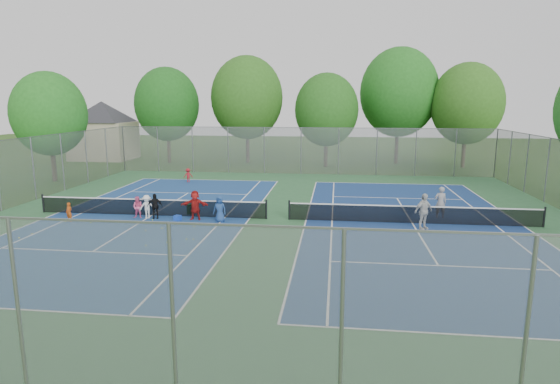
% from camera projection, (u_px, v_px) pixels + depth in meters
% --- Properties ---
extents(ground, '(120.00, 120.00, 0.00)m').
position_uv_depth(ground, '(278.00, 219.00, 24.93)').
color(ground, '#2A4D18').
rests_on(ground, ground).
extents(court_pad, '(32.00, 32.00, 0.01)m').
position_uv_depth(court_pad, '(278.00, 219.00, 24.93)').
color(court_pad, '#2E6138').
rests_on(court_pad, ground).
extents(court_left, '(10.97, 23.77, 0.01)m').
position_uv_depth(court_left, '(152.00, 215.00, 25.75)').
color(court_left, navy).
rests_on(court_left, court_pad).
extents(court_right, '(10.97, 23.77, 0.01)m').
position_uv_depth(court_right, '(412.00, 223.00, 24.10)').
color(court_right, navy).
rests_on(court_right, court_pad).
extents(net_left, '(12.87, 0.10, 0.91)m').
position_uv_depth(net_left, '(151.00, 208.00, 25.67)').
color(net_left, black).
rests_on(net_left, ground).
extents(net_right, '(12.87, 0.10, 0.91)m').
position_uv_depth(net_right, '(413.00, 215.00, 24.01)').
color(net_right, black).
rests_on(net_right, ground).
extents(fence_north, '(32.00, 0.10, 4.00)m').
position_uv_depth(fence_north, '(301.00, 151.00, 40.14)').
color(fence_north, gray).
rests_on(fence_north, ground).
extents(fence_south, '(32.00, 0.10, 4.00)m').
position_uv_depth(fence_south, '(173.00, 324.00, 8.95)').
color(fence_south, gray).
rests_on(fence_south, ground).
extents(house, '(11.03, 11.03, 7.30)m').
position_uv_depth(house, '(102.00, 120.00, 50.11)').
color(house, '#B7A88C').
rests_on(house, ground).
extents(tree_nw, '(6.40, 6.40, 9.58)m').
position_uv_depth(tree_nw, '(167.00, 104.00, 46.90)').
color(tree_nw, '#443326').
rests_on(tree_nw, ground).
extents(tree_nl, '(7.20, 7.20, 10.69)m').
position_uv_depth(tree_nl, '(247.00, 98.00, 46.80)').
color(tree_nl, '#443326').
rests_on(tree_nl, ground).
extents(tree_nc, '(6.00, 6.00, 8.85)m').
position_uv_depth(tree_nc, '(326.00, 110.00, 44.13)').
color(tree_nc, '#443326').
rests_on(tree_nc, ground).
extents(tree_nr, '(7.60, 7.60, 11.42)m').
position_uv_depth(tree_nr, '(399.00, 92.00, 45.91)').
color(tree_nr, '#443326').
rests_on(tree_nr, ground).
extents(tree_ne, '(6.60, 6.60, 9.77)m').
position_uv_depth(tree_ne, '(467.00, 104.00, 43.45)').
color(tree_ne, '#443326').
rests_on(tree_ne, ground).
extents(tree_side_w, '(5.60, 5.60, 8.47)m').
position_uv_depth(tree_side_w, '(49.00, 114.00, 35.92)').
color(tree_side_w, '#443326').
rests_on(tree_side_w, ground).
extents(ball_crate, '(0.40, 0.40, 0.28)m').
position_uv_depth(ball_crate, '(178.00, 218.00, 24.68)').
color(ball_crate, blue).
rests_on(ball_crate, ground).
extents(ball_hopper, '(0.35, 0.35, 0.57)m').
position_uv_depth(ball_hopper, '(190.00, 209.00, 26.03)').
color(ball_hopper, '#268C34').
rests_on(ball_hopper, ground).
extents(student_a, '(0.43, 0.34, 1.02)m').
position_uv_depth(student_a, '(69.00, 212.00, 24.34)').
color(student_a, '#C14A12').
rests_on(student_a, ground).
extents(student_b, '(0.60, 0.48, 1.19)m').
position_uv_depth(student_b, '(138.00, 207.00, 25.12)').
color(student_b, '#F35E92').
rests_on(student_b, ground).
extents(student_c, '(0.89, 0.60, 1.27)m').
position_uv_depth(student_c, '(147.00, 207.00, 25.05)').
color(student_c, white).
rests_on(student_c, ground).
extents(student_d, '(0.86, 0.53, 1.37)m').
position_uv_depth(student_d, '(155.00, 206.00, 24.99)').
color(student_d, black).
rests_on(student_d, ground).
extents(student_e, '(0.72, 0.50, 1.39)m').
position_uv_depth(student_e, '(220.00, 209.00, 24.23)').
color(student_e, navy).
rests_on(student_e, ground).
extents(student_f, '(1.48, 0.51, 1.58)m').
position_uv_depth(student_f, '(195.00, 205.00, 24.71)').
color(student_f, '#A81A18').
rests_on(student_f, ground).
extents(child_far_baseline, '(0.81, 0.67, 1.09)m').
position_uv_depth(child_far_baseline, '(188.00, 175.00, 36.25)').
color(child_far_baseline, maroon).
rests_on(child_far_baseline, ground).
extents(instructor, '(0.63, 0.42, 1.73)m').
position_uv_depth(instructor, '(440.00, 202.00, 25.06)').
color(instructor, '#959598').
rests_on(instructor, ground).
extents(teen_court_b, '(1.12, 0.94, 1.80)m').
position_uv_depth(teen_court_b, '(423.00, 212.00, 22.84)').
color(teen_court_b, silver).
rests_on(teen_court_b, ground).
extents(tennis_ball_0, '(0.07, 0.07, 0.07)m').
position_uv_depth(tennis_ball_0, '(186.00, 240.00, 21.19)').
color(tennis_ball_0, '#ACCE2F').
rests_on(tennis_ball_0, ground).
extents(tennis_ball_1, '(0.07, 0.07, 0.07)m').
position_uv_depth(tennis_ball_1, '(19.00, 238.00, 21.39)').
color(tennis_ball_1, '#CCDA32').
rests_on(tennis_ball_1, ground).
extents(tennis_ball_2, '(0.07, 0.07, 0.07)m').
position_uv_depth(tennis_ball_2, '(146.00, 246.00, 20.26)').
color(tennis_ball_2, '#CDE535').
rests_on(tennis_ball_2, ground).
extents(tennis_ball_3, '(0.07, 0.07, 0.07)m').
position_uv_depth(tennis_ball_3, '(32.00, 234.00, 22.06)').
color(tennis_ball_3, gold).
rests_on(tennis_ball_3, ground).
extents(tennis_ball_4, '(0.07, 0.07, 0.07)m').
position_uv_depth(tennis_ball_4, '(162.00, 229.00, 23.01)').
color(tennis_ball_4, '#D1F037').
rests_on(tennis_ball_4, ground).
extents(tennis_ball_5, '(0.07, 0.07, 0.07)m').
position_uv_depth(tennis_ball_5, '(194.00, 227.00, 23.34)').
color(tennis_ball_5, '#D4E435').
rests_on(tennis_ball_5, ground).
extents(tennis_ball_6, '(0.07, 0.07, 0.07)m').
position_uv_depth(tennis_ball_6, '(152.00, 220.00, 24.65)').
color(tennis_ball_6, '#B5C72E').
rests_on(tennis_ball_6, ground).
extents(tennis_ball_7, '(0.07, 0.07, 0.07)m').
position_uv_depth(tennis_ball_7, '(91.00, 223.00, 24.03)').
color(tennis_ball_7, '#DAEE37').
rests_on(tennis_ball_7, ground).
extents(tennis_ball_8, '(0.07, 0.07, 0.07)m').
position_uv_depth(tennis_ball_8, '(193.00, 240.00, 21.16)').
color(tennis_ball_8, '#ADCE30').
rests_on(tennis_ball_8, ground).
extents(tennis_ball_9, '(0.07, 0.07, 0.07)m').
position_uv_depth(tennis_ball_9, '(66.00, 222.00, 24.35)').
color(tennis_ball_9, '#E7F438').
rests_on(tennis_ball_9, ground).
extents(tennis_ball_10, '(0.07, 0.07, 0.07)m').
position_uv_depth(tennis_ball_10, '(167.00, 243.00, 20.70)').
color(tennis_ball_10, '#ADD130').
rests_on(tennis_ball_10, ground).
extents(tennis_ball_11, '(0.07, 0.07, 0.07)m').
position_uv_depth(tennis_ball_11, '(146.00, 231.00, 22.61)').
color(tennis_ball_11, '#CDD331').
rests_on(tennis_ball_11, ground).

